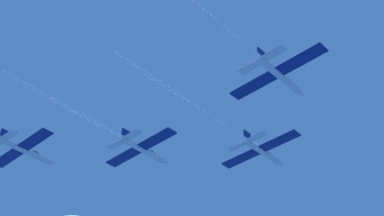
# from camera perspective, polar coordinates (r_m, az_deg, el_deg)

# --- Properties ---
(jet_lead) EXTENTS (20.30, 52.53, 3.36)m
(jet_lead) POSITION_cam_1_polar(r_m,az_deg,el_deg) (109.58, 3.56, -2.02)
(jet_lead) COLOR silver
(jet_left_wing) EXTENTS (20.30, 52.32, 3.36)m
(jet_left_wing) POSITION_cam_1_polar(r_m,az_deg,el_deg) (109.27, -10.50, -1.77)
(jet_left_wing) COLOR silver
(jet_right_wing) EXTENTS (20.30, 58.39, 3.36)m
(jet_right_wing) POSITION_cam_1_polar(r_m,az_deg,el_deg) (88.02, 3.57, 8.62)
(jet_right_wing) COLOR silver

